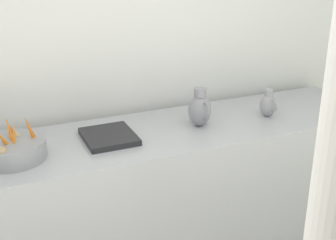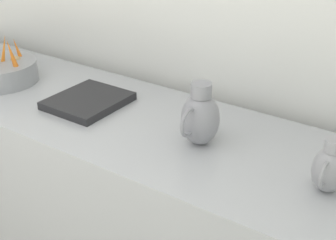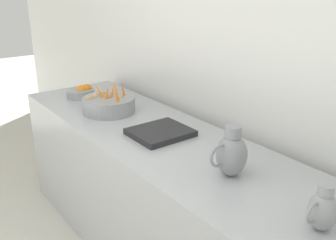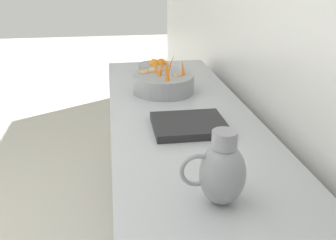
% 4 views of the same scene
% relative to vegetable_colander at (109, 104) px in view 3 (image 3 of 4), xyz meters
% --- Properties ---
extents(prep_counter, '(0.74, 3.22, 0.89)m').
position_rel_vegetable_colander_xyz_m(prep_counter, '(-0.05, 0.84, -0.50)').
color(prep_counter, '#ADAFB5').
rests_on(prep_counter, ground_plane).
extents(vegetable_colander, '(0.37, 0.37, 0.24)m').
position_rel_vegetable_colander_xyz_m(vegetable_colander, '(0.00, 0.00, 0.00)').
color(vegetable_colander, gray).
rests_on(vegetable_colander, prep_counter).
extents(orange_bowl, '(0.21, 0.21, 0.10)m').
position_rel_vegetable_colander_xyz_m(orange_bowl, '(0.00, -0.45, -0.02)').
color(orange_bowl, gray).
rests_on(orange_bowl, prep_counter).
extents(metal_pitcher_tall, '(0.21, 0.15, 0.25)m').
position_rel_vegetable_colander_xyz_m(metal_pitcher_tall, '(-0.02, 1.17, 0.06)').
color(metal_pitcher_tall, gray).
rests_on(metal_pitcher_tall, prep_counter).
extents(metal_pitcher_short, '(0.16, 0.11, 0.19)m').
position_rel_vegetable_colander_xyz_m(metal_pitcher_short, '(0.01, 1.67, 0.03)').
color(metal_pitcher_short, '#939399').
rests_on(metal_pitcher_short, prep_counter).
extents(counter_sink_basin, '(0.34, 0.30, 0.04)m').
position_rel_vegetable_colander_xyz_m(counter_sink_basin, '(-0.04, 0.56, -0.04)').
color(counter_sink_basin, '#232326').
rests_on(counter_sink_basin, prep_counter).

